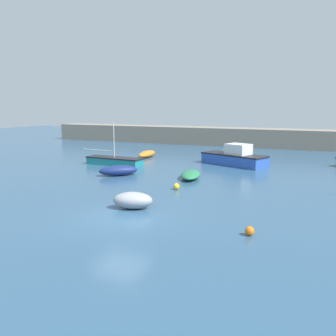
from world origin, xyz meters
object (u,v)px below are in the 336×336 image
object	(u,v)px
rowboat_blue_near	(147,154)
sailboat_short_mast	(114,161)
open_tender_yellow	(190,175)
mooring_buoy_yellow	(176,186)
motorboat_with_cabin	(235,157)
rowboat_white_midwater	(118,170)
mooring_buoy_orange	(249,231)
dinghy_near_pier	(133,200)

from	to	relation	value
rowboat_blue_near	sailboat_short_mast	distance (m)	5.70
open_tender_yellow	sailboat_short_mast	size ratio (longest dim) A/B	0.59
sailboat_short_mast	mooring_buoy_yellow	bearing A→B (deg)	-34.81
open_tender_yellow	motorboat_with_cabin	size ratio (longest dim) A/B	0.56
sailboat_short_mast	rowboat_white_midwater	bearing A→B (deg)	-52.00
rowboat_white_midwater	mooring_buoy_yellow	bearing A→B (deg)	115.10
mooring_buoy_yellow	rowboat_blue_near	bearing A→B (deg)	124.18
rowboat_blue_near	mooring_buoy_orange	distance (m)	24.13
dinghy_near_pier	mooring_buoy_orange	xyz separation A→B (m)	(6.51, -1.64, -0.25)
dinghy_near_pier	sailboat_short_mast	bearing A→B (deg)	-72.27
open_tender_yellow	mooring_buoy_yellow	bearing A→B (deg)	-7.96
rowboat_blue_near	sailboat_short_mast	xyz separation A→B (m)	(-0.40, -5.69, 0.03)
rowboat_white_midwater	mooring_buoy_orange	bearing A→B (deg)	101.17
sailboat_short_mast	motorboat_with_cabin	size ratio (longest dim) A/B	0.95
open_tender_yellow	dinghy_near_pier	xyz separation A→B (m)	(0.04, -8.86, 0.16)
open_tender_yellow	rowboat_blue_near	size ratio (longest dim) A/B	1.04
dinghy_near_pier	rowboat_white_midwater	xyz separation A→B (m)	(-5.52, 7.67, -0.05)
dinghy_near_pier	sailboat_short_mast	distance (m)	14.61
sailboat_short_mast	rowboat_blue_near	bearing A→B (deg)	88.57
rowboat_blue_near	mooring_buoy_orange	bearing A→B (deg)	34.39
motorboat_with_cabin	mooring_buoy_orange	world-z (taller)	motorboat_with_cabin
sailboat_short_mast	dinghy_near_pier	bearing A→B (deg)	-51.76
open_tender_yellow	dinghy_near_pier	bearing A→B (deg)	-14.17
open_tender_yellow	rowboat_blue_near	world-z (taller)	rowboat_blue_near
mooring_buoy_yellow	mooring_buoy_orange	distance (m)	9.08
rowboat_blue_near	dinghy_near_pier	distance (m)	19.34
mooring_buoy_yellow	rowboat_white_midwater	bearing A→B (deg)	156.17
sailboat_short_mast	mooring_buoy_orange	xyz separation A→B (m)	(15.01, -13.52, -0.17)
motorboat_with_cabin	mooring_buoy_orange	xyz separation A→B (m)	(5.01, -17.84, -0.51)
rowboat_blue_near	dinghy_near_pier	world-z (taller)	dinghy_near_pier
rowboat_white_midwater	motorboat_with_cabin	size ratio (longest dim) A/B	0.47
dinghy_near_pier	sailboat_short_mast	world-z (taller)	sailboat_short_mast
motorboat_with_cabin	mooring_buoy_orange	bearing A→B (deg)	127.65
open_tender_yellow	dinghy_near_pier	size ratio (longest dim) A/B	1.51
rowboat_white_midwater	sailboat_short_mast	size ratio (longest dim) A/B	0.49
sailboat_short_mast	mooring_buoy_orange	world-z (taller)	sailboat_short_mast
dinghy_near_pier	mooring_buoy_yellow	bearing A→B (deg)	-112.28
rowboat_white_midwater	dinghy_near_pier	bearing A→B (deg)	84.68
dinghy_near_pier	sailboat_short_mast	size ratio (longest dim) A/B	0.39
open_tender_yellow	motorboat_with_cabin	xyz separation A→B (m)	(1.54, 7.34, 0.42)
dinghy_near_pier	motorboat_with_cabin	xyz separation A→B (m)	(1.50, 16.20, 0.26)
rowboat_white_midwater	rowboat_blue_near	bearing A→B (deg)	-116.46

